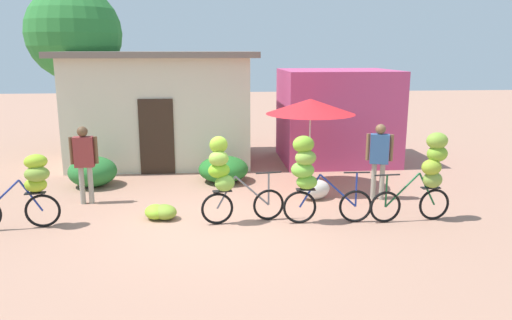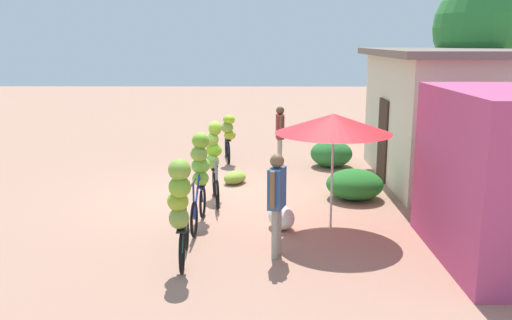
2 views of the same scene
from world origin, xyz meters
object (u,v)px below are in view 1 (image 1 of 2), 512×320
at_px(building_low, 162,107).
at_px(bicycle_near_pile, 226,175).
at_px(bicycle_leftmost, 30,184).
at_px(person_vendor, 379,154).
at_px(bicycle_center_loaded, 310,172).
at_px(tree_behind_building, 74,34).
at_px(market_umbrella, 311,106).
at_px(shop_pink, 336,116).
at_px(person_bystander, 84,157).
at_px(produce_sack, 315,189).
at_px(banana_pile_on_ground, 160,212).
at_px(bicycle_by_shop, 429,169).

bearing_deg(building_low, bicycle_near_pile, -73.16).
distance_m(building_low, bicycle_near_pile, 5.88).
relative_size(bicycle_leftmost, bicycle_near_pile, 0.97).
bearing_deg(building_low, person_vendor, -40.43).
relative_size(bicycle_leftmost, bicycle_center_loaded, 0.96).
bearing_deg(building_low, tree_behind_building, 146.66).
relative_size(building_low, market_umbrella, 2.55).
bearing_deg(person_vendor, bicycle_near_pile, -159.38).
height_order(shop_pink, person_bystander, shop_pink).
xyz_separation_m(shop_pink, person_bystander, (-6.37, -3.70, -0.31)).
relative_size(shop_pink, produce_sack, 4.57).
bearing_deg(person_vendor, produce_sack, 174.69).
height_order(shop_pink, person_vendor, shop_pink).
height_order(building_low, bicycle_leftmost, building_low).
height_order(bicycle_near_pile, banana_pile_on_ground, bicycle_near_pile).
height_order(bicycle_by_shop, person_vendor, bicycle_by_shop).
bearing_deg(banana_pile_on_ground, person_vendor, 10.60).
bearing_deg(person_bystander, bicycle_near_pile, -27.48).
bearing_deg(bicycle_leftmost, produce_sack, 13.04).
bearing_deg(market_umbrella, bicycle_center_loaded, -101.22).
distance_m(market_umbrella, person_vendor, 1.92).
xyz_separation_m(bicycle_center_loaded, person_vendor, (1.82, 1.40, 0.03)).
xyz_separation_m(banana_pile_on_ground, produce_sack, (3.31, 1.00, 0.08)).
height_order(building_low, bicycle_by_shop, building_low).
distance_m(banana_pile_on_ground, person_bystander, 2.19).
bearing_deg(bicycle_by_shop, shop_pink, 94.61).
bearing_deg(banana_pile_on_ground, market_umbrella, 29.72).
bearing_deg(building_low, bicycle_by_shop, -46.10).
distance_m(tree_behind_building, bicycle_near_pile, 9.11).
distance_m(building_low, person_bystander, 4.29).
distance_m(banana_pile_on_ground, person_vendor, 4.84).
height_order(bicycle_leftmost, person_bystander, person_bystander).
relative_size(tree_behind_building, market_umbrella, 2.44).
distance_m(tree_behind_building, produce_sack, 9.54).
height_order(tree_behind_building, banana_pile_on_ground, tree_behind_building).
bearing_deg(person_bystander, market_umbrella, 8.78).
distance_m(produce_sack, person_vendor, 1.60).
bearing_deg(produce_sack, building_low, 131.46).
xyz_separation_m(tree_behind_building, bicycle_center_loaded, (6.05, -7.56, -2.72)).
distance_m(market_umbrella, produce_sack, 1.96).
xyz_separation_m(bicycle_near_pile, bicycle_by_shop, (3.86, -0.18, 0.07)).
bearing_deg(bicycle_leftmost, person_vendor, 9.53).
bearing_deg(person_bystander, banana_pile_on_ground, -34.56).
distance_m(shop_pink, person_vendor, 3.97).
xyz_separation_m(building_low, tree_behind_building, (-2.80, 1.84, 2.11)).
bearing_deg(bicycle_by_shop, bicycle_leftmost, 177.86).
relative_size(tree_behind_building, bicycle_center_loaded, 3.04).
height_order(tree_behind_building, person_vendor, tree_behind_building).
distance_m(bicycle_near_pile, person_vendor, 3.61).
relative_size(market_umbrella, bicycle_leftmost, 1.30).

